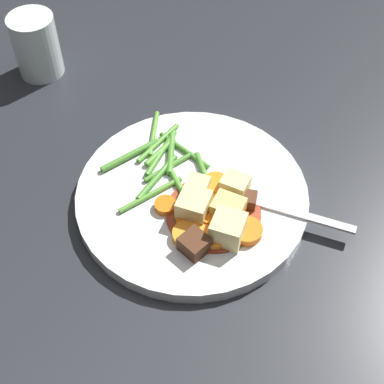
% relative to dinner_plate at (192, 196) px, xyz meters
% --- Properties ---
extents(ground_plane, '(3.00, 3.00, 0.00)m').
position_rel_dinner_plate_xyz_m(ground_plane, '(0.00, 0.00, -0.01)').
color(ground_plane, '#26282D').
extents(dinner_plate, '(0.27, 0.27, 0.02)m').
position_rel_dinner_plate_xyz_m(dinner_plate, '(0.00, 0.00, 0.00)').
color(dinner_plate, white).
rests_on(dinner_plate, ground_plane).
extents(stew_sauce, '(0.11, 0.11, 0.00)m').
position_rel_dinner_plate_xyz_m(stew_sauce, '(0.04, -0.00, 0.01)').
color(stew_sauce, '#93381E').
rests_on(stew_sauce, dinner_plate).
extents(carrot_slice_0, '(0.04, 0.04, 0.01)m').
position_rel_dinner_plate_xyz_m(carrot_slice_0, '(0.04, 0.02, 0.01)').
color(carrot_slice_0, orange).
rests_on(carrot_slice_0, dinner_plate).
extents(carrot_slice_1, '(0.05, 0.05, 0.01)m').
position_rel_dinner_plate_xyz_m(carrot_slice_1, '(0.05, -0.04, 0.01)').
color(carrot_slice_1, orange).
rests_on(carrot_slice_1, dinner_plate).
extents(carrot_slice_2, '(0.03, 0.03, 0.01)m').
position_rel_dinner_plate_xyz_m(carrot_slice_2, '(0.01, 0.03, 0.01)').
color(carrot_slice_2, orange).
rests_on(carrot_slice_2, dinner_plate).
extents(carrot_slice_3, '(0.04, 0.04, 0.01)m').
position_rel_dinner_plate_xyz_m(carrot_slice_3, '(0.05, -0.01, 0.01)').
color(carrot_slice_3, orange).
rests_on(carrot_slice_3, dinner_plate).
extents(carrot_slice_4, '(0.03, 0.03, 0.01)m').
position_rel_dinner_plate_xyz_m(carrot_slice_4, '(0.00, -0.04, 0.01)').
color(carrot_slice_4, orange).
rests_on(carrot_slice_4, dinner_plate).
extents(carrot_slice_5, '(0.05, 0.05, 0.01)m').
position_rel_dinner_plate_xyz_m(carrot_slice_5, '(0.08, 0.01, 0.01)').
color(carrot_slice_5, orange).
rests_on(carrot_slice_5, dinner_plate).
extents(carrot_slice_6, '(0.04, 0.04, 0.01)m').
position_rel_dinner_plate_xyz_m(carrot_slice_6, '(0.07, -0.02, 0.01)').
color(carrot_slice_6, orange).
rests_on(carrot_slice_6, dinner_plate).
extents(carrot_slice_7, '(0.03, 0.03, 0.01)m').
position_rel_dinner_plate_xyz_m(carrot_slice_7, '(0.03, -0.03, 0.01)').
color(carrot_slice_7, orange).
rests_on(carrot_slice_7, dinner_plate).
extents(potato_chunk_0, '(0.04, 0.04, 0.03)m').
position_rel_dinner_plate_xyz_m(potato_chunk_0, '(0.01, -0.00, 0.02)').
color(potato_chunk_0, '#EAD68C').
rests_on(potato_chunk_0, dinner_plate).
extents(potato_chunk_1, '(0.04, 0.04, 0.03)m').
position_rel_dinner_plate_xyz_m(potato_chunk_1, '(0.03, 0.04, 0.02)').
color(potato_chunk_1, '#EAD68C').
rests_on(potato_chunk_1, dinner_plate).
extents(potato_chunk_2, '(0.05, 0.05, 0.03)m').
position_rel_dinner_plate_xyz_m(potato_chunk_2, '(0.08, -0.01, 0.02)').
color(potato_chunk_2, '#EAD68C').
rests_on(potato_chunk_2, dinner_plate).
extents(potato_chunk_3, '(0.04, 0.04, 0.03)m').
position_rel_dinner_plate_xyz_m(potato_chunk_3, '(0.05, 0.01, 0.02)').
color(potato_chunk_3, '#DBBC6B').
rests_on(potato_chunk_3, dinner_plate).
extents(potato_chunk_4, '(0.05, 0.05, 0.03)m').
position_rel_dinner_plate_xyz_m(potato_chunk_4, '(0.03, -0.02, 0.02)').
color(potato_chunk_4, '#EAD68C').
rests_on(potato_chunk_4, dinner_plate).
extents(meat_chunk_0, '(0.03, 0.03, 0.02)m').
position_rel_dinner_plate_xyz_m(meat_chunk_0, '(0.07, -0.05, 0.02)').
color(meat_chunk_0, '#4C2B19').
rests_on(meat_chunk_0, dinner_plate).
extents(meat_chunk_1, '(0.03, 0.03, 0.02)m').
position_rel_dinner_plate_xyz_m(meat_chunk_1, '(0.05, 0.04, 0.02)').
color(meat_chunk_1, '#4C2B19').
rests_on(meat_chunk_1, dinner_plate).
extents(green_bean_0, '(0.05, 0.03, 0.01)m').
position_rel_dinner_plate_xyz_m(green_bean_0, '(-0.02, 0.03, 0.01)').
color(green_bean_0, '#4C8E33').
rests_on(green_bean_0, dinner_plate).
extents(green_bean_1, '(0.04, 0.08, 0.01)m').
position_rel_dinner_plate_xyz_m(green_bean_1, '(-0.04, -0.02, 0.01)').
color(green_bean_1, '#4C8E33').
rests_on(green_bean_1, dinner_plate).
extents(green_bean_2, '(0.01, 0.07, 0.01)m').
position_rel_dinner_plate_xyz_m(green_bean_2, '(-0.05, 0.00, 0.01)').
color(green_bean_2, '#4C8E33').
rests_on(green_bean_2, dinner_plate).
extents(green_bean_3, '(0.06, 0.05, 0.01)m').
position_rel_dinner_plate_xyz_m(green_bean_3, '(-0.06, 0.01, 0.01)').
color(green_bean_3, '#4C8E33').
rests_on(green_bean_3, dinner_plate).
extents(green_bean_4, '(0.04, 0.07, 0.01)m').
position_rel_dinner_plate_xyz_m(green_bean_4, '(-0.07, 0.01, 0.01)').
color(green_bean_4, '#4C8E33').
rests_on(green_bean_4, dinner_plate).
extents(green_bean_5, '(0.03, 0.08, 0.01)m').
position_rel_dinner_plate_xyz_m(green_bean_5, '(-0.09, 0.01, 0.01)').
color(green_bean_5, '#599E38').
rests_on(green_bean_5, dinner_plate).
extents(green_bean_6, '(0.08, 0.02, 0.01)m').
position_rel_dinner_plate_xyz_m(green_bean_6, '(-0.06, 0.03, 0.01)').
color(green_bean_6, '#4C8E33').
rests_on(green_bean_6, dinner_plate).
extents(green_bean_7, '(0.07, 0.02, 0.01)m').
position_rel_dinner_plate_xyz_m(green_bean_7, '(-0.01, -0.01, 0.01)').
color(green_bean_7, '#599E38').
rests_on(green_bean_7, dinner_plate).
extents(green_bean_8, '(0.02, 0.05, 0.01)m').
position_rel_dinner_plate_xyz_m(green_bean_8, '(-0.07, 0.01, 0.01)').
color(green_bean_8, '#599E38').
rests_on(green_bean_8, dinner_plate).
extents(green_bean_9, '(0.01, 0.08, 0.01)m').
position_rel_dinner_plate_xyz_m(green_bean_9, '(-0.09, -0.03, 0.01)').
color(green_bean_9, '#4C8E33').
rests_on(green_bean_9, dinner_plate).
extents(green_bean_10, '(0.06, 0.06, 0.01)m').
position_rel_dinner_plate_xyz_m(green_bean_10, '(-0.10, 0.02, 0.01)').
color(green_bean_10, '#599E38').
rests_on(green_bean_10, dinner_plate).
extents(green_bean_11, '(0.01, 0.09, 0.01)m').
position_rel_dinner_plate_xyz_m(green_bean_11, '(-0.02, -0.04, 0.01)').
color(green_bean_11, '#599E38').
rests_on(green_bean_11, dinner_plate).
extents(fork, '(0.16, 0.11, 0.00)m').
position_rel_dinner_plate_xyz_m(fork, '(0.08, 0.06, 0.01)').
color(fork, silver).
rests_on(fork, dinner_plate).
extents(water_glass, '(0.06, 0.06, 0.09)m').
position_rel_dinner_plate_xyz_m(water_glass, '(-0.33, -0.03, 0.04)').
color(water_glass, silver).
rests_on(water_glass, ground_plane).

